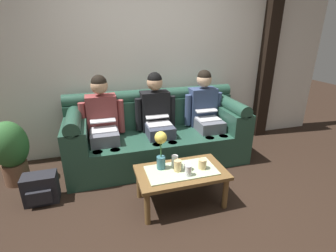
# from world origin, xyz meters

# --- Properties ---
(ground_plane) EXTENTS (14.00, 14.00, 0.00)m
(ground_plane) POSITION_xyz_m (0.00, 0.00, 0.00)
(ground_plane) COLOR black
(back_wall_patterned) EXTENTS (6.00, 0.12, 2.90)m
(back_wall_patterned) POSITION_xyz_m (0.00, 1.70, 1.45)
(back_wall_patterned) COLOR silver
(back_wall_patterned) RESTS_ON ground_plane
(timber_pillar) EXTENTS (0.20, 0.20, 2.90)m
(timber_pillar) POSITION_xyz_m (1.93, 1.58, 1.45)
(timber_pillar) COLOR black
(timber_pillar) RESTS_ON ground_plane
(couch) EXTENTS (2.37, 0.88, 0.96)m
(couch) POSITION_xyz_m (-0.00, 1.17, 0.37)
(couch) COLOR #234738
(couch) RESTS_ON ground_plane
(person_left) EXTENTS (0.56, 0.67, 1.22)m
(person_left) POSITION_xyz_m (-0.71, 1.17, 0.66)
(person_left) COLOR #595B66
(person_left) RESTS_ON ground_plane
(person_middle) EXTENTS (0.56, 0.67, 1.22)m
(person_middle) POSITION_xyz_m (0.00, 1.17, 0.66)
(person_middle) COLOR #383D4C
(person_middle) RESTS_ON ground_plane
(person_right) EXTENTS (0.56, 0.67, 1.22)m
(person_right) POSITION_xyz_m (0.71, 1.17, 0.66)
(person_right) COLOR #595B66
(person_right) RESTS_ON ground_plane
(coffee_table) EXTENTS (0.91, 0.52, 0.40)m
(coffee_table) POSITION_xyz_m (0.00, 0.17, 0.34)
(coffee_table) COLOR brown
(coffee_table) RESTS_ON ground_plane
(flower_vase) EXTENTS (0.12, 0.12, 0.41)m
(flower_vase) POSITION_xyz_m (-0.19, 0.26, 0.64)
(flower_vase) COLOR #336672
(flower_vase) RESTS_ON coffee_table
(cup_near_left) EXTENTS (0.07, 0.07, 0.08)m
(cup_near_left) POSITION_xyz_m (0.06, 0.16, 0.44)
(cup_near_left) COLOR silver
(cup_near_left) RESTS_ON coffee_table
(cup_near_right) EXTENTS (0.08, 0.08, 0.10)m
(cup_near_right) POSITION_xyz_m (0.22, 0.14, 0.45)
(cup_near_right) COLOR #DBB77A
(cup_near_right) RESTS_ON coffee_table
(cup_far_center) EXTENTS (0.08, 0.08, 0.12)m
(cup_far_center) POSITION_xyz_m (-0.04, 0.17, 0.45)
(cup_far_center) COLOR #DBB77A
(cup_far_center) RESTS_ON coffee_table
(cup_far_left) EXTENTS (0.07, 0.07, 0.12)m
(cup_far_left) POSITION_xyz_m (-0.04, 0.27, 0.45)
(cup_far_left) COLOR white
(cup_far_left) RESTS_ON coffee_table
(cup_far_right) EXTENTS (0.07, 0.07, 0.11)m
(cup_far_right) POSITION_xyz_m (0.03, 0.06, 0.45)
(cup_far_right) COLOR silver
(cup_far_right) RESTS_ON coffee_table
(backpack_left) EXTENTS (0.34, 0.25, 0.32)m
(backpack_left) POSITION_xyz_m (-1.42, 0.61, 0.16)
(backpack_left) COLOR black
(backpack_left) RESTS_ON ground_plane
(potted_plant) EXTENTS (0.40, 0.40, 0.78)m
(potted_plant) POSITION_xyz_m (-1.77, 1.10, 0.43)
(potted_plant) COLOR brown
(potted_plant) RESTS_ON ground_plane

